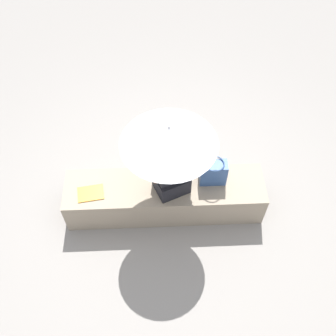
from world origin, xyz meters
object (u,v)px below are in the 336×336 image
magazine (91,193)px  parasol (169,136)px  person_seated (172,167)px  handbag_black (213,172)px

magazine → parasol: bearing=170.0°
parasol → magazine: 1.25m
person_seated → parasol: bearing=60.6°
person_seated → handbag_black: person_seated is taller
magazine → person_seated: bearing=173.5°
handbag_black → magazine: size_ratio=1.12×
person_seated → parasol: parasol is taller
person_seated → handbag_black: size_ratio=2.86×
handbag_black → magazine: 1.35m
person_seated → magazine: size_ratio=3.21×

